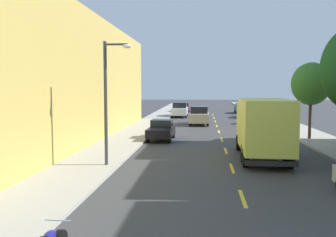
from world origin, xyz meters
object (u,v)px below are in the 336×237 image
object	(u,v)px
delivery_box_truck	(263,125)
parked_wagon_teal	(242,108)
parked_suv_white	(180,109)
parked_hatchback_black	(161,130)
street_lamp	(109,93)
parked_wagon_burgundy	(183,107)
parked_wagon_orange	(248,111)
parked_pickup_charcoal	(260,117)
moving_champagne_sedan	(199,115)
street_tree_third	(311,84)

from	to	relation	value
delivery_box_truck	parked_wagon_teal	xyz separation A→B (m)	(2.55, 36.37, -1.07)
parked_suv_white	parked_hatchback_black	bearing A→B (deg)	-90.14
street_lamp	parked_wagon_burgundy	size ratio (longest dim) A/B	1.26
parked_wagon_burgundy	parked_wagon_orange	world-z (taller)	same
parked_pickup_charcoal	moving_champagne_sedan	xyz separation A→B (m)	(-6.25, -0.34, 0.16)
street_tree_third	parked_suv_white	size ratio (longest dim) A/B	1.16
parked_hatchback_black	parked_suv_white	bearing A→B (deg)	89.86
parked_wagon_orange	parked_wagon_teal	distance (m)	8.08
parked_suv_white	parked_wagon_orange	xyz separation A→B (m)	(8.78, -0.22, -0.18)
parked_wagon_teal	street_tree_third	bearing A→B (deg)	-85.89
parked_wagon_teal	delivery_box_truck	bearing A→B (deg)	-94.00
parked_suv_white	moving_champagne_sedan	size ratio (longest dim) A/B	1.00
parked_hatchback_black	parked_wagon_burgundy	bearing A→B (deg)	89.95
street_lamp	parked_wagon_orange	world-z (taller)	street_lamp
moving_champagne_sedan	street_tree_third	bearing A→B (deg)	-53.21
street_tree_third	street_lamp	bearing A→B (deg)	-139.44
street_tree_third	parked_wagon_orange	bearing A→B (deg)	95.68
parked_pickup_charcoal	parked_wagon_orange	size ratio (longest dim) A/B	1.13
parked_pickup_charcoal	parked_suv_white	bearing A→B (deg)	133.00
parked_suv_white	parked_wagon_teal	bearing A→B (deg)	41.86
parked_pickup_charcoal	parked_wagon_teal	world-z (taller)	parked_pickup_charcoal
parked_hatchback_black	moving_champagne_sedan	distance (m)	12.01
street_tree_third	delivery_box_truck	distance (m)	9.25
delivery_box_truck	parked_hatchback_black	size ratio (longest dim) A/B	1.79
parked_wagon_orange	moving_champagne_sedan	bearing A→B (deg)	-122.55
street_tree_third	parked_pickup_charcoal	world-z (taller)	street_tree_third
street_tree_third	moving_champagne_sedan	bearing A→B (deg)	126.79
parked_wagon_teal	moving_champagne_sedan	distance (m)	18.75
parked_pickup_charcoal	parked_suv_white	distance (m)	13.01
parked_pickup_charcoal	moving_champagne_sedan	world-z (taller)	moving_champagne_sedan
parked_suv_white	parked_wagon_burgundy	size ratio (longest dim) A/B	1.02
parked_hatchback_black	parked_pickup_charcoal	world-z (taller)	parked_pickup_charcoal
delivery_box_truck	parked_wagon_orange	bearing A→B (deg)	84.84
street_lamp	street_tree_third	bearing A→B (deg)	40.56
street_lamp	parked_wagon_teal	bearing A→B (deg)	75.33
street_lamp	delivery_box_truck	size ratio (longest dim) A/B	0.83
parked_suv_white	parked_wagon_burgundy	world-z (taller)	parked_suv_white
parked_wagon_orange	parked_pickup_charcoal	bearing A→B (deg)	-89.41
street_lamp	parked_wagon_orange	size ratio (longest dim) A/B	1.26
moving_champagne_sedan	parked_wagon_orange	bearing A→B (deg)	57.45
parked_pickup_charcoal	parked_wagon_orange	world-z (taller)	parked_pickup_charcoal
street_lamp	moving_champagne_sedan	distance (m)	22.07
delivery_box_truck	parked_wagon_orange	world-z (taller)	delivery_box_truck
moving_champagne_sedan	parked_wagon_teal	bearing A→B (deg)	70.88
delivery_box_truck	parked_pickup_charcoal	distance (m)	19.22
parked_suv_white	parked_wagon_burgundy	xyz separation A→B (m)	(-0.03, 9.20, -0.18)
parked_hatchback_black	parked_wagon_orange	bearing A→B (deg)	67.53
street_tree_third	parked_suv_white	xyz separation A→B (m)	(-10.83, 20.83, -3.15)
street_lamp	parked_pickup_charcoal	world-z (taller)	street_lamp
street_tree_third	parked_wagon_burgundy	bearing A→B (deg)	109.87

